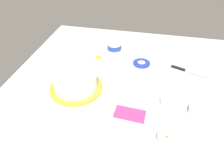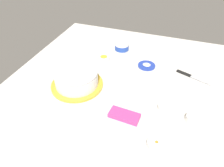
# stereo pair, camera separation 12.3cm
# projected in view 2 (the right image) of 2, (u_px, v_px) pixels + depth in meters

# --- Properties ---
(ground_plane) EXTENTS (1.54, 1.54, 0.00)m
(ground_plane) POSITION_uv_depth(u_px,v_px,m) (131.00, 89.00, 1.24)
(ground_plane) COLOR silver
(frosted_cake) EXTENTS (0.31, 0.31, 0.11)m
(frosted_cake) POSITION_uv_depth(u_px,v_px,m) (76.00, 78.00, 1.24)
(frosted_cake) COLOR gold
(frosted_cake) RESTS_ON ground_plane
(frosting_tub) EXTENTS (0.10, 0.10, 0.09)m
(frosting_tub) POSITION_uv_depth(u_px,v_px,m) (122.00, 46.00, 1.56)
(frosting_tub) COLOR white
(frosting_tub) RESTS_ON ground_plane
(frosting_tub_lid) EXTENTS (0.12, 0.12, 0.02)m
(frosting_tub_lid) POSITION_uv_depth(u_px,v_px,m) (147.00, 65.00, 1.43)
(frosting_tub_lid) COLOR #233DAD
(frosting_tub_lid) RESTS_ON ground_plane
(spreading_knife) EXTENTS (0.23, 0.10, 0.01)m
(spreading_knife) POSITION_uv_depth(u_px,v_px,m) (191.00, 76.00, 1.33)
(spreading_knife) COLOR silver
(spreading_knife) RESTS_ON ground_plane
(sprinkle_bowl_pink) EXTENTS (0.09, 0.09, 0.03)m
(sprinkle_bowl_pink) POSITION_uv_depth(u_px,v_px,m) (166.00, 107.00, 1.10)
(sprinkle_bowl_pink) COLOR white
(sprinkle_bowl_pink) RESTS_ON ground_plane
(sprinkle_bowl_green) EXTENTS (0.09, 0.09, 0.04)m
(sprinkle_bowl_green) POSITION_uv_depth(u_px,v_px,m) (195.00, 119.00, 1.03)
(sprinkle_bowl_green) COLOR white
(sprinkle_bowl_green) RESTS_ON ground_plane
(sprinkle_bowl_orange) EXTENTS (0.08, 0.08, 0.03)m
(sprinkle_bowl_orange) POSITION_uv_depth(u_px,v_px,m) (156.00, 144.00, 0.93)
(sprinkle_bowl_orange) COLOR white
(sprinkle_bowl_orange) RESTS_ON ground_plane
(sprinkle_bowl_yellow) EXTENTS (0.08, 0.08, 0.04)m
(sprinkle_bowl_yellow) POSITION_uv_depth(u_px,v_px,m) (104.00, 58.00, 1.47)
(sprinkle_bowl_yellow) COLOR white
(sprinkle_bowl_yellow) RESTS_ON ground_plane
(candy_box_lower) EXTENTS (0.16, 0.08, 0.02)m
(candy_box_lower) POSITION_uv_depth(u_px,v_px,m) (124.00, 115.00, 1.06)
(candy_box_lower) COLOR #E53D8E
(candy_box_lower) RESTS_ON ground_plane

